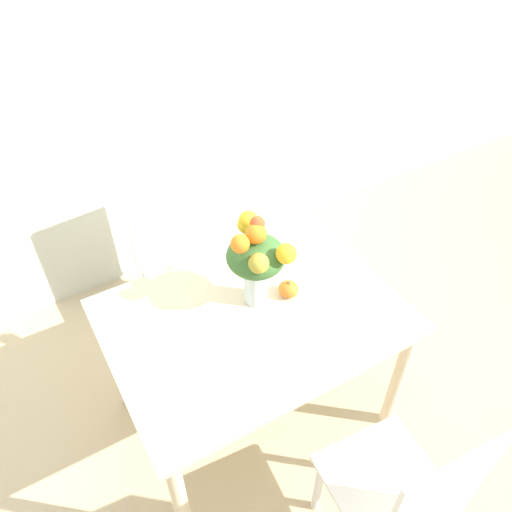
# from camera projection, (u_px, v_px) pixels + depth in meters

# --- Properties ---
(ground_plane) EXTENTS (12.00, 12.00, 0.00)m
(ground_plane) POSITION_uv_depth(u_px,v_px,m) (254.00, 410.00, 2.64)
(ground_plane) COLOR tan
(wall_back) EXTENTS (8.00, 0.06, 2.70)m
(wall_back) POSITION_uv_depth(u_px,v_px,m) (124.00, 70.00, 2.58)
(wall_back) COLOR silver
(wall_back) RESTS_ON ground_plane
(dining_table) EXTENTS (1.23, 0.90, 0.77)m
(dining_table) POSITION_uv_depth(u_px,v_px,m) (254.00, 330.00, 2.19)
(dining_table) COLOR beige
(dining_table) RESTS_ON ground_plane
(flower_vase) EXTENTS (0.24, 0.34, 0.43)m
(flower_vase) POSITION_uv_depth(u_px,v_px,m) (256.00, 258.00, 2.03)
(flower_vase) COLOR silver
(flower_vase) RESTS_ON dining_table
(pumpkin) EXTENTS (0.09, 0.09, 0.08)m
(pumpkin) POSITION_uv_depth(u_px,v_px,m) (288.00, 289.00, 2.18)
(pumpkin) COLOR orange
(pumpkin) RESTS_ON dining_table
(dining_chair_near_window) EXTENTS (0.45, 0.45, 1.00)m
(dining_chair_near_window) POSITION_uv_depth(u_px,v_px,m) (176.00, 252.00, 2.81)
(dining_chair_near_window) COLOR white
(dining_chair_near_window) RESTS_ON ground_plane
(dining_chair_far_side) EXTENTS (0.46, 0.46, 1.00)m
(dining_chair_far_side) POSITION_uv_depth(u_px,v_px,m) (400.00, 495.00, 1.82)
(dining_chair_far_side) COLOR white
(dining_chair_far_side) RESTS_ON ground_plane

